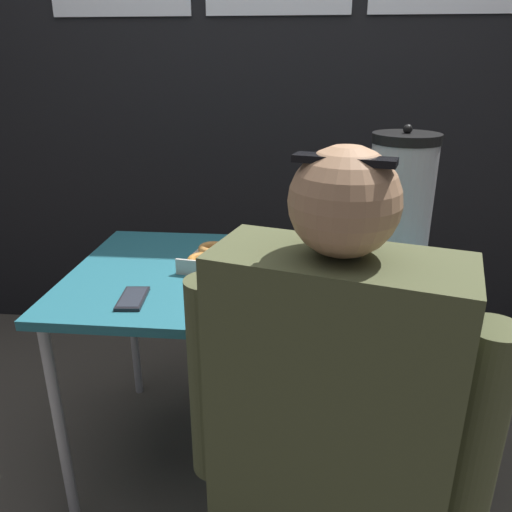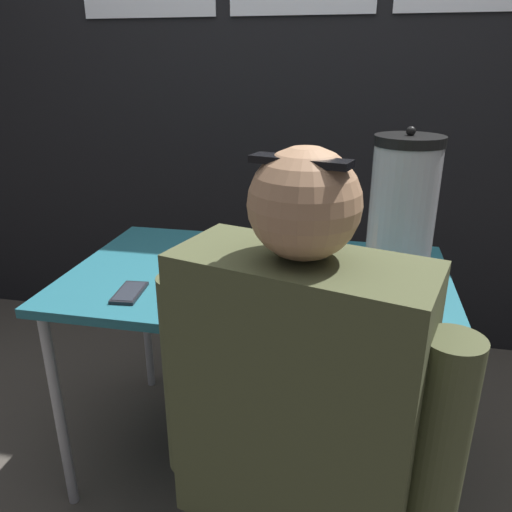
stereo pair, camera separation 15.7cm
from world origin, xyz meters
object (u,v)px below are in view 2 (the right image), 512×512
donut_box (252,262)px  coffee_urn (402,212)px  cell_phone (129,293)px  person_seated (295,464)px

donut_box → coffee_urn: coffee_urn is taller
coffee_urn → cell_phone: bearing=-162.0°
donut_box → person_seated: person_seated is taller
coffee_urn → cell_phone: (-0.76, -0.25, -0.22)m
coffee_urn → cell_phone: 0.83m
donut_box → person_seated: (0.23, -0.67, -0.17)m
coffee_urn → person_seated: bearing=-108.7°
cell_phone → person_seated: person_seated is taller
donut_box → coffee_urn: (0.45, -0.02, 0.20)m
donut_box → cell_phone: bearing=-129.6°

